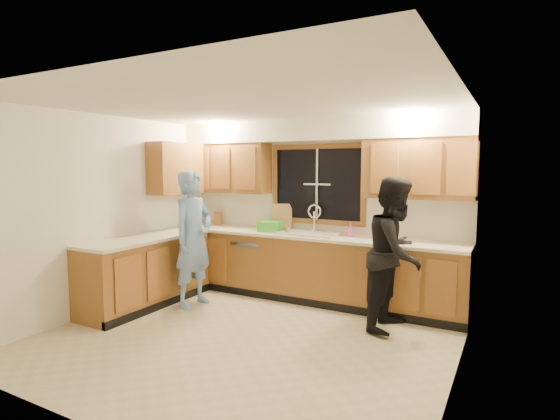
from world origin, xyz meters
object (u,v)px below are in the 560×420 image
Objects in this scene: man at (193,239)px; dish_crate at (270,226)px; woman at (395,254)px; soap_bottle at (350,230)px; knife_block at (218,219)px; sink at (308,238)px; bowl at (392,239)px; stove at (112,281)px; dishwasher at (256,264)px.

man reaches higher than dish_crate.
woman is 2.00m from dish_crate.
knife_block is at bearing 177.22° from soap_bottle.
bowl is at bearing -2.53° from sink.
woman is 8.18× the size of bowl.
knife_block is 0.95× the size of bowl.
man is at bearing 104.94° from woman.
woman is 9.29× the size of soap_bottle.
sink is at bearing -50.16° from man.
soap_bottle reaches higher than bowl.
stove is at bearing -123.90° from dish_crate.
dish_crate is 1.48× the size of bowl.
man is 2.60m from woman.
man is at bearing -124.23° from dish_crate.
stove is at bearing 148.14° from man.
man is 8.47× the size of bowl.
sink is at bearing 73.45° from woman.
stove is at bearing -141.61° from soap_bottle.
stove is 4.81× the size of soap_bottle.
soap_bottle is (2.38, 1.89, 0.56)m from stove.
woman reaches higher than bowl.
sink is 4.60× the size of soap_bottle.
dishwasher is at bearing -43.17° from knife_block.
woman is (1.33, -0.54, 0.00)m from sink.
dishwasher is 0.91× the size of stove.
dish_crate is at bearing -177.41° from sink.
bowl is (2.02, -0.04, 0.54)m from dishwasher.
knife_block is 1.08× the size of soap_bottle.
knife_block reaches higher than soap_bottle.
soap_bottle is 0.60m from bowl.
bowl is (2.85, -0.23, -0.08)m from knife_block.
dishwasher is 0.64m from dish_crate.
man reaches higher than bowl.
bowl is at bearing 30.84° from stove.
dishwasher is 2.09m from bowl.
man is 1.23m from knife_block.
knife_block reaches higher than dish_crate.
knife_block is 2.86m from bowl.
sink is 2.74× the size of dish_crate.
stove is 0.52× the size of woman.
soap_bottle is (-0.75, 0.60, 0.14)m from woman.
knife_block is at bearing 86.55° from stove.
man reaches higher than dishwasher.
dishwasher is 1.05m from knife_block.
bowl is at bearing -0.81° from dish_crate.
man is 9.62× the size of soap_bottle.
soap_bottle is at bearing 168.84° from bowl.
dish_crate is (0.26, -0.01, 0.58)m from dishwasher.
woman reaches higher than dishwasher.
dishwasher is (-0.85, -0.01, -0.45)m from sink.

